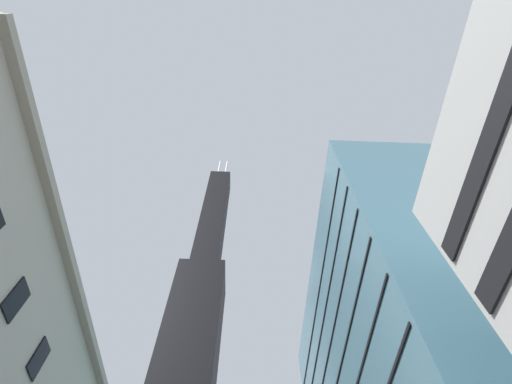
{
  "coord_description": "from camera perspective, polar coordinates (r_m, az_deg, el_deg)",
  "views": [
    {
      "loc": [
        1.8,
        -7.63,
        1.74
      ],
      "look_at": [
        2.54,
        12.56,
        37.84
      ],
      "focal_mm": 25.83,
      "sensor_mm": 36.0,
      "label": 1
    }
  ],
  "objects": []
}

